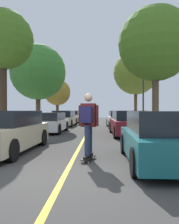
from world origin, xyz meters
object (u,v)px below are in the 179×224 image
at_px(parked_car_left_nearest, 7,131).
at_px(parked_car_right_nearest, 162,138).
at_px(street_tree_left_nearest, 3,40).
at_px(skateboarder, 88,121).
at_px(parked_car_right_near, 128,123).
at_px(streetlamp, 143,85).
at_px(parked_car_left_farthest, 72,116).
at_px(parked_car_left_near, 50,122).
at_px(parked_car_right_far, 119,119).
at_px(skateboard, 88,157).
at_px(street_tree_left_near, 38,72).
at_px(street_tree_right_nearest, 156,44).
at_px(street_tree_right_near, 136,73).
at_px(parked_car_left_far, 64,118).
at_px(street_tree_left_far, 57,92).

relative_size(parked_car_left_nearest, parked_car_right_nearest, 1.08).
relative_size(street_tree_left_nearest, skateboarder, 3.67).
height_order(parked_car_right_near, streetlamp, streetlamp).
xyz_separation_m(parked_car_left_nearest, parked_car_left_farthest, (-0.00, 19.18, -0.00)).
distance_m(parked_car_left_nearest, parked_car_left_near, 6.81).
bearing_deg(parked_car_right_far, skateboard, -98.93).
distance_m(parked_car_left_nearest, parked_car_right_far, 12.12).
bearing_deg(street_tree_left_near, parked_car_left_farthest, 77.21).
bearing_deg(street_tree_right_nearest, street_tree_left_nearest, -162.51).
bearing_deg(skateboard, street_tree_right_near, 76.54).
bearing_deg(street_tree_right_nearest, parked_car_left_far, 136.90).
relative_size(parked_car_left_near, parked_car_right_nearest, 1.01).
distance_m(parked_car_right_near, skateboarder, 6.99).
xyz_separation_m(parked_car_left_farthest, parked_car_right_nearest, (4.80, -20.78, -0.01)).
bearing_deg(streetlamp, parked_car_left_far, 156.88).
height_order(parked_car_right_far, skateboarder, skateboarder).
bearing_deg(skateboard, street_tree_left_near, 110.88).
relative_size(parked_car_right_near, skateboard, 5.19).
bearing_deg(parked_car_left_nearest, street_tree_right_nearest, 45.56).
bearing_deg(skateboarder, skateboard, 76.39).
distance_m(parked_car_left_nearest, street_tree_left_far, 20.04).
bearing_deg(parked_car_left_farthest, street_tree_right_near, -34.63).
bearing_deg(street_tree_right_near, street_tree_left_far, 148.71).
height_order(parked_car_left_far, street_tree_left_near, street_tree_left_near).
relative_size(parked_car_left_far, street_tree_left_near, 0.70).
bearing_deg(parked_car_right_nearest, street_tree_left_nearest, 139.39).
distance_m(parked_car_left_nearest, parked_car_left_far, 13.01).
bearing_deg(street_tree_left_nearest, parked_car_right_near, 10.61).
relative_size(parked_car_left_farthest, parked_car_right_far, 1.02).
height_order(parked_car_left_farthest, skateboarder, skateboarder).
bearing_deg(parked_car_right_near, street_tree_right_near, 78.66).
height_order(parked_car_left_far, street_tree_right_nearest, street_tree_right_nearest).
height_order(parked_car_left_far, parked_car_right_nearest, parked_car_right_nearest).
xyz_separation_m(street_tree_left_nearest, streetlamp, (8.40, 6.11, -1.67)).
height_order(parked_car_right_nearest, street_tree_left_near, street_tree_left_near).
bearing_deg(parked_car_left_far, parked_car_right_far, -21.39).
height_order(parked_car_left_nearest, street_tree_right_near, street_tree_right_near).
bearing_deg(parked_car_right_near, parked_car_right_nearest, -90.01).
bearing_deg(street_tree_left_near, parked_car_right_near, -40.42).
bearing_deg(skateboard, street_tree_right_nearest, 64.82).
relative_size(street_tree_left_nearest, street_tree_right_nearest, 0.85).
bearing_deg(parked_car_right_near, street_tree_left_nearest, -169.39).
distance_m(streetlamp, skateboarder, 12.34).
bearing_deg(parked_car_left_far, street_tree_left_far, 105.36).
bearing_deg(parked_car_right_nearest, street_tree_right_nearest, 77.53).
relative_size(parked_car_right_nearest, street_tree_left_near, 0.62).
relative_size(parked_car_left_near, skateboarder, 2.35).
height_order(parked_car_left_near, parked_car_right_nearest, parked_car_right_nearest).
xyz_separation_m(street_tree_left_far, streetlamp, (8.40, -9.54, -0.16)).
relative_size(parked_car_right_nearest, street_tree_left_nearest, 0.64).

